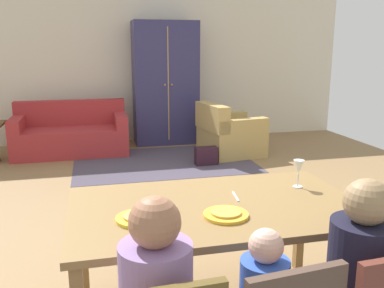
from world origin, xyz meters
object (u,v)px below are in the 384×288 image
Objects in this scene: wine_glass at (299,168)px; armchair at (228,135)px; plate_near_man at (139,218)px; armoire at (165,83)px; couch at (71,135)px; handbag at (206,156)px; plate_near_child at (226,215)px; dining_table at (216,216)px.

armchair is at bearing 78.47° from wine_glass.
armoire reaches higher than plate_near_man.
armoire reaches higher than couch.
armchair is 0.47× the size of armoire.
armchair is at bearing -15.43° from couch.
plate_near_man reaches higher than handbag.
armchair is (0.76, 3.74, -0.57)m from wine_glass.
couch is at bearing 102.28° from plate_near_child.
armchair is (1.38, 3.92, -0.37)m from dining_table.
handbag is (0.88, 3.60, -0.64)m from plate_near_child.
plate_near_child is (0.47, -0.06, 0.00)m from plate_near_man.
couch reaches higher than plate_near_child.
couch is at bearing 110.58° from wine_glass.
dining_table is 0.67m from wine_glass.
armoire is (-0.04, 4.84, 0.16)m from wine_glass.
dining_table is at bearing -77.26° from couch.
dining_table is at bearing -109.40° from armchair.
couch is (-0.57, 4.70, -0.47)m from plate_near_man.
plate_near_man is at bearing -114.63° from armchair.
plate_near_man is 5.25m from armoire.
handbag is (1.35, 3.54, -0.64)m from plate_near_man.
armchair reaches higher than handbag.
handbag is (0.27, 3.24, -0.76)m from wine_glass.
wine_glass is 3.34m from handbag.
plate_near_child is at bearing -108.61° from armchair.
dining_table reaches higher than handbag.
wine_glass reaches higher than dining_table.
plate_near_man is 0.12× the size of armoire.
plate_near_child is 5.23m from armoire.
handbag is (1.92, -1.16, -0.17)m from couch.
dining_table is 9.21× the size of wine_glass.
handbag is at bearing -135.30° from armchair.
couch and armchair have the same top height.
dining_table is 6.85× the size of plate_near_child.
armoire reaches higher than plate_near_child.
armchair is (1.38, 4.10, -0.45)m from plate_near_child.
handbag is at bearing 69.10° from plate_near_man.
handbag is at bearing 75.55° from dining_table.
armoire reaches higher than wine_glass.
plate_near_child is 1.34× the size of wine_glass.
handbag is at bearing -79.09° from armoire.
plate_near_man is at bearing -101.52° from armoire.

